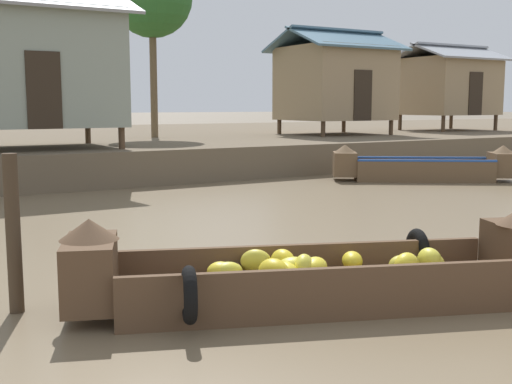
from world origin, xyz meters
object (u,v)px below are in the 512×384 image
(banana_boat, at_px, (318,273))
(stilt_house_mid_left, at_px, (28,66))
(fishing_skiff_distant, at_px, (423,168))
(stilt_house_mid_right, at_px, (335,82))
(stilt_house_right, at_px, (449,85))
(mooring_post, at_px, (13,234))

(banana_boat, relative_size, stilt_house_mid_left, 1.00)
(fishing_skiff_distant, height_order, stilt_house_mid_left, stilt_house_mid_left)
(stilt_house_mid_left, bearing_deg, stilt_house_mid_right, 11.37)
(fishing_skiff_distant, bearing_deg, stilt_house_mid_right, 70.12)
(fishing_skiff_distant, xyz_separation_m, stilt_house_mid_right, (2.62, 7.24, 2.51))
(banana_boat, bearing_deg, stilt_house_mid_left, 91.17)
(banana_boat, bearing_deg, fishing_skiff_distant, 39.68)
(stilt_house_right, bearing_deg, stilt_house_mid_left, -170.85)
(stilt_house_mid_left, xyz_separation_m, stilt_house_mid_right, (11.63, 2.34, -0.12))
(fishing_skiff_distant, distance_m, mooring_post, 12.90)
(stilt_house_mid_left, bearing_deg, fishing_skiff_distant, -28.55)
(fishing_skiff_distant, height_order, stilt_house_right, stilt_house_right)
(stilt_house_mid_left, bearing_deg, mooring_post, -102.52)
(banana_boat, xyz_separation_m, mooring_post, (-2.66, 1.30, 0.45))
(banana_boat, distance_m, stilt_house_mid_right, 18.62)
(stilt_house_mid_left, bearing_deg, stilt_house_right, 9.15)
(mooring_post, bearing_deg, stilt_house_right, 33.63)
(fishing_skiff_distant, distance_m, stilt_house_mid_right, 8.10)
(fishing_skiff_distant, relative_size, mooring_post, 2.85)
(stilt_house_mid_left, height_order, stilt_house_right, stilt_house_mid_left)
(fishing_skiff_distant, relative_size, stilt_house_right, 1.02)
(banana_boat, relative_size, fishing_skiff_distant, 1.12)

